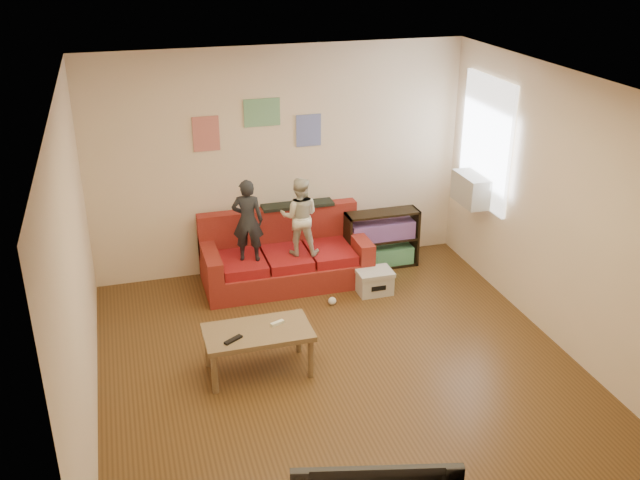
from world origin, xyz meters
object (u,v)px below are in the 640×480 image
object	(u,v)px
sofa	(285,258)
coffee_table	(258,336)
file_box	(374,281)
child_a	(248,220)
bookshelf	(381,242)
child_b	(300,216)

from	to	relation	value
sofa	coffee_table	size ratio (longest dim) A/B	1.93
sofa	file_box	world-z (taller)	sofa
child_a	bookshelf	size ratio (longest dim) A/B	1.06
child_a	child_b	size ratio (longest dim) A/B	1.04
coffee_table	child_b	bearing A→B (deg)	62.85
child_a	coffee_table	distance (m)	1.72
sofa	child_a	size ratio (longest dim) A/B	2.01
bookshelf	child_b	bearing A→B (deg)	-169.60
bookshelf	file_box	distance (m)	0.74
child_a	coffee_table	size ratio (longest dim) A/B	0.96
sofa	child_b	world-z (taller)	child_b
child_a	bookshelf	xyz separation A→B (m)	(1.69, 0.20, -0.56)
child_a	bookshelf	distance (m)	1.79
sofa	bookshelf	bearing A→B (deg)	1.57
bookshelf	file_box	size ratio (longest dim) A/B	2.22
coffee_table	bookshelf	bearing A→B (deg)	43.55
sofa	bookshelf	xyz separation A→B (m)	(1.24, 0.03, 0.04)
sofa	file_box	size ratio (longest dim) A/B	4.75
sofa	bookshelf	world-z (taller)	sofa
sofa	child_a	distance (m)	0.77
child_a	child_b	bearing A→B (deg)	-162.70
child_a	bookshelf	bearing A→B (deg)	-155.95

